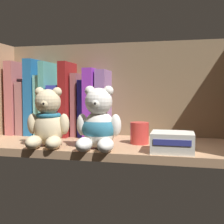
# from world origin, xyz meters

# --- Properties ---
(shelf_board) EXTENTS (0.69, 0.27, 0.02)m
(shelf_board) POSITION_xyz_m (0.00, 0.00, 0.01)
(shelf_board) COLOR #A87F5B
(shelf_board) RESTS_ON ground
(shelf_back_panel) EXTENTS (0.71, 0.01, 0.31)m
(shelf_back_panel) POSITION_xyz_m (0.00, 0.14, 0.15)
(shelf_back_panel) COLOR #7D6649
(shelf_back_panel) RESTS_ON ground
(book_0) EXTENTS (0.03, 0.12, 0.23)m
(book_0) POSITION_xyz_m (-0.32, 0.11, 0.14)
(book_0) COLOR #AF5C5C
(book_0) RESTS_ON shelf_board
(book_1) EXTENTS (0.03, 0.11, 0.17)m
(book_1) POSITION_xyz_m (-0.28, 0.11, 0.10)
(book_1) COLOR #9A6262
(book_1) RESTS_ON shelf_board
(book_2) EXTENTS (0.03, 0.12, 0.24)m
(book_2) POSITION_xyz_m (-0.25, 0.11, 0.14)
(book_2) COLOR #1F619F
(book_2) RESTS_ON shelf_board
(book_3) EXTENTS (0.02, 0.12, 0.19)m
(book_3) POSITION_xyz_m (-0.22, 0.11, 0.11)
(book_3) COLOR #6DC3B9
(book_3) RESTS_ON shelf_board
(book_4) EXTENTS (0.02, 0.14, 0.23)m
(book_4) POSITION_xyz_m (-0.20, 0.11, 0.13)
(book_4) COLOR #52A59B
(book_4) RESTS_ON shelf_board
(book_5) EXTENTS (0.04, 0.13, 0.16)m
(book_5) POSITION_xyz_m (-0.17, 0.11, 0.10)
(book_5) COLOR #383EB9
(book_5) RESTS_ON shelf_board
(book_6) EXTENTS (0.02, 0.15, 0.23)m
(book_6) POSITION_xyz_m (-0.13, 0.11, 0.13)
(book_6) COLOR maroon
(book_6) RESTS_ON shelf_board
(book_7) EXTENTS (0.02, 0.10, 0.19)m
(book_7) POSITION_xyz_m (-0.11, 0.11, 0.12)
(book_7) COLOR #965959
(book_7) RESTS_ON shelf_board
(book_8) EXTENTS (0.02, 0.11, 0.17)m
(book_8) POSITION_xyz_m (-0.08, 0.11, 0.11)
(book_8) COLOR #252AA9
(book_8) RESTS_ON shelf_board
(book_9) EXTENTS (0.03, 0.15, 0.21)m
(book_9) POSITION_xyz_m (-0.06, 0.11, 0.12)
(book_9) COLOR purple
(book_9) RESTS_ON shelf_board
(book_10) EXTENTS (0.03, 0.13, 0.20)m
(book_10) POSITION_xyz_m (-0.02, 0.11, 0.12)
(book_10) COLOR #946AA9
(book_10) RESTS_ON shelf_board
(teddy_bear_larger) EXTENTS (0.11, 0.11, 0.15)m
(teddy_bear_larger) POSITION_xyz_m (-0.12, -0.09, 0.08)
(teddy_bear_larger) COLOR beige
(teddy_bear_larger) RESTS_ON shelf_board
(teddy_bear_smaller) EXTENTS (0.11, 0.12, 0.15)m
(teddy_bear_smaller) POSITION_xyz_m (0.01, -0.09, 0.08)
(teddy_bear_smaller) COLOR white
(teddy_bear_smaller) RESTS_ON shelf_board
(pillar_candle) EXTENTS (0.05, 0.05, 0.06)m
(pillar_candle) POSITION_xyz_m (0.10, 0.00, 0.05)
(pillar_candle) COLOR #C63833
(pillar_candle) RESTS_ON shelf_board
(small_product_box) EXTENTS (0.10, 0.08, 0.05)m
(small_product_box) POSITION_xyz_m (0.19, -0.09, 0.04)
(small_product_box) COLOR silver
(small_product_box) RESTS_ON shelf_board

